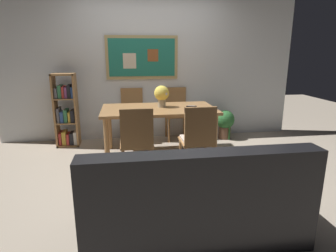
{
  "coord_description": "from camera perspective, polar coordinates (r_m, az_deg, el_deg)",
  "views": [
    {
      "loc": [
        -0.45,
        -3.56,
        1.54
      ],
      "look_at": [
        0.06,
        -0.22,
        0.65
      ],
      "focal_mm": 30.55,
      "sensor_mm": 36.0,
      "label": 1
    }
  ],
  "objects": [
    {
      "name": "dining_chair_far_left",
      "position": [
        5.06,
        -7.14,
        3.18
      ],
      "size": [
        0.4,
        0.41,
        0.91
      ],
      "color": "#9E7042",
      "rests_on": "ground_plane"
    },
    {
      "name": "tv_remote",
      "position": [
        4.28,
        4.7,
        3.89
      ],
      "size": [
        0.16,
        0.06,
        0.02
      ],
      "color": "black",
      "rests_on": "dining_table"
    },
    {
      "name": "potted_ivy",
      "position": [
        5.24,
        11.3,
        0.7
      ],
      "size": [
        0.33,
        0.33,
        0.52
      ],
      "color": "brown",
      "rests_on": "ground_plane"
    },
    {
      "name": "dining_chair_near_right",
      "position": [
        3.52,
        6.0,
        -1.89
      ],
      "size": [
        0.4,
        0.41,
        0.91
      ],
      "color": "#9E7042",
      "rests_on": "ground_plane"
    },
    {
      "name": "ground_plane",
      "position": [
        3.9,
        -1.3,
        -8.48
      ],
      "size": [
        12.0,
        12.0,
        0.0
      ],
      "primitive_type": "plane",
      "color": "tan"
    },
    {
      "name": "dining_chair_far_right",
      "position": [
        5.12,
        1.65,
        3.44
      ],
      "size": [
        0.4,
        0.41,
        0.91
      ],
      "color": "#9E7042",
      "rests_on": "ground_plane"
    },
    {
      "name": "dining_table",
      "position": [
        4.24,
        -1.85,
        2.5
      ],
      "size": [
        1.66,
        0.94,
        0.73
      ],
      "color": "#9E7042",
      "rests_on": "ground_plane"
    },
    {
      "name": "leather_couch",
      "position": [
        2.5,
        5.04,
        -14.79
      ],
      "size": [
        1.8,
        0.84,
        0.84
      ],
      "color": "black",
      "rests_on": "ground_plane"
    },
    {
      "name": "wall_back_with_painting",
      "position": [
        5.15,
        -3.68,
        12.06
      ],
      "size": [
        5.2,
        0.14,
        2.6
      ],
      "color": "silver",
      "rests_on": "ground_plane"
    },
    {
      "name": "dining_chair_near_left",
      "position": [
        3.43,
        -6.25,
        -2.35
      ],
      "size": [
        0.4,
        0.41,
        0.91
      ],
      "color": "#9E7042",
      "rests_on": "ground_plane"
    },
    {
      "name": "flower_vase",
      "position": [
        4.26,
        -1.28,
        6.34
      ],
      "size": [
        0.22,
        0.22,
        0.32
      ],
      "color": "tan",
      "rests_on": "dining_table"
    },
    {
      "name": "bookshelf",
      "position": [
        4.98,
        -19.56,
        2.44
      ],
      "size": [
        0.36,
        0.28,
        1.2
      ],
      "color": "#9E7042",
      "rests_on": "ground_plane"
    }
  ]
}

